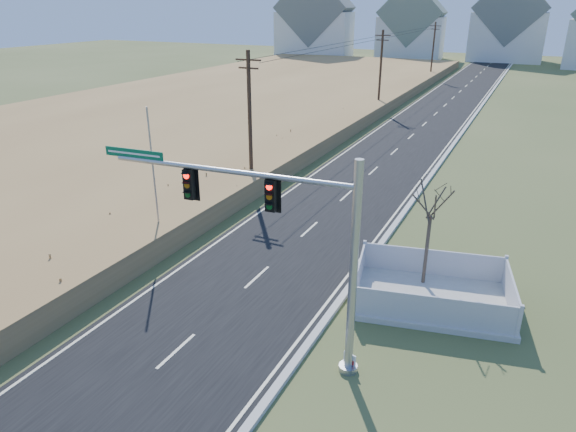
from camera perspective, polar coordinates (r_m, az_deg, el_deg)
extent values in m
plane|color=#424D25|center=(20.85, -8.91, -11.72)|extent=(260.00, 260.00, 0.00)
cube|color=black|center=(65.79, 16.75, 11.41)|extent=(8.00, 180.00, 0.06)
cube|color=#B2AFA8|center=(65.26, 20.39, 10.94)|extent=(0.30, 180.00, 0.18)
cube|color=#AC854D|center=(64.83, -6.69, 12.60)|extent=(38.00, 110.00, 1.30)
cylinder|color=#422D1E|center=(34.19, -4.25, 10.40)|extent=(0.26, 0.26, 9.00)
cube|color=#422D1E|center=(33.60, -4.45, 16.92)|extent=(1.80, 0.10, 0.10)
cube|color=#422D1E|center=(33.65, -4.42, 16.07)|extent=(1.40, 0.10, 0.10)
cylinder|color=#422D1E|center=(61.69, 10.23, 15.52)|extent=(0.26, 0.26, 9.00)
cube|color=#422D1E|center=(61.36, 10.49, 19.13)|extent=(1.80, 0.10, 0.10)
cube|color=#422D1E|center=(61.39, 10.46, 18.66)|extent=(1.40, 0.10, 0.10)
cylinder|color=#422D1E|center=(90.79, 15.79, 17.19)|extent=(0.26, 0.26, 9.00)
cube|color=#422D1E|center=(90.57, 16.07, 19.64)|extent=(1.80, 0.10, 0.10)
cube|color=#422D1E|center=(90.58, 16.03, 19.33)|extent=(1.40, 0.10, 0.10)
cube|color=silver|center=(123.92, 3.00, 19.40)|extent=(17.38, 13.12, 10.00)
cube|color=slate|center=(123.74, 3.06, 22.12)|extent=(17.69, 13.38, 16.29)
cube|color=silver|center=(125.38, 13.44, 18.66)|extent=(14.66, 10.95, 9.00)
cube|color=slate|center=(125.19, 13.67, 21.12)|extent=(14.93, 11.17, 14.26)
cube|color=silver|center=(126.39, 23.17, 17.80)|extent=(15.00, 10.00, 10.00)
cube|color=slate|center=(126.22, 23.60, 20.44)|extent=(15.27, 10.20, 15.27)
cylinder|color=#9EA0A5|center=(18.42, 6.69, -16.39)|extent=(0.64, 0.64, 0.21)
cylinder|color=#9EA0A5|center=(16.40, 7.26, -6.41)|extent=(0.28, 0.28, 7.50)
cylinder|color=#9EA0A5|center=(16.69, -6.66, 4.97)|extent=(8.56, 0.80, 0.17)
cube|color=black|center=(16.26, -1.88, 2.31)|extent=(0.36, 0.30, 1.05)
cube|color=black|center=(17.61, -10.90, 3.51)|extent=(0.36, 0.30, 1.05)
cube|color=#055C38|center=(18.57, -16.75, 6.66)|extent=(2.35, 0.21, 0.32)
cube|color=#B7B5AD|center=(22.67, 15.55, -8.93)|extent=(7.17, 5.58, 0.24)
cube|color=#B1B1B6|center=(20.54, 15.78, -10.08)|extent=(6.02, 1.30, 1.22)
cube|color=#B1B1B6|center=(24.11, 15.72, -4.96)|extent=(6.02, 1.30, 1.22)
cube|color=#B1B1B6|center=(22.34, 7.86, -6.56)|extent=(0.89, 4.02, 1.22)
cube|color=#B1B1B6|center=(22.68, 23.54, -7.93)|extent=(0.89, 4.02, 1.22)
cube|color=white|center=(18.38, 6.86, -15.67)|extent=(0.47, 0.19, 0.60)
cube|color=red|center=(18.36, 6.80, -15.72)|extent=(0.37, 0.13, 0.17)
cylinder|color=#B7B5AD|center=(27.58, -13.95, -2.99)|extent=(0.32, 0.32, 0.14)
cylinder|color=#9EA0A5|center=(26.30, -14.65, 3.94)|extent=(0.09, 0.09, 7.17)
cylinder|color=#4C3F33|center=(22.97, 15.11, -3.92)|extent=(0.16, 0.16, 3.42)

